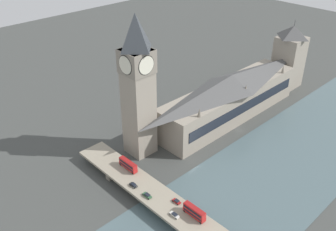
{
  "coord_description": "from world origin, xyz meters",
  "views": [
    {
      "loc": [
        -106.56,
        161.62,
        121.08
      ],
      "look_at": [
        18.76,
        41.28,
        19.0
      ],
      "focal_mm": 40.0,
      "sensor_mm": 36.0,
      "label": 1
    }
  ],
  "objects_px": {
    "victoria_tower": "(289,57)",
    "double_decker_bus_mid": "(128,164)",
    "clock_tower": "(138,84)",
    "car_northbound_tail": "(177,201)",
    "road_bridge": "(196,227)",
    "car_northbound_lead": "(133,185)",
    "parliament_hall": "(230,97)",
    "car_southbound_lead": "(147,195)",
    "double_decker_bus_lead": "(194,212)",
    "car_northbound_mid": "(174,215)"
  },
  "relations": [
    {
      "from": "clock_tower",
      "to": "double_decker_bus_lead",
      "type": "relative_size",
      "value": 6.98
    },
    {
      "from": "road_bridge",
      "to": "car_northbound_mid",
      "type": "height_order",
      "value": "car_northbound_mid"
    },
    {
      "from": "road_bridge",
      "to": "car_northbound_lead",
      "type": "bearing_deg",
      "value": 5.55
    },
    {
      "from": "car_northbound_mid",
      "to": "clock_tower",
      "type": "bearing_deg",
      "value": -25.75
    },
    {
      "from": "road_bridge",
      "to": "double_decker_bus_mid",
      "type": "bearing_deg",
      "value": -3.42
    },
    {
      "from": "double_decker_bus_mid",
      "to": "car_northbound_lead",
      "type": "distance_m",
      "value": 13.5
    },
    {
      "from": "clock_tower",
      "to": "victoria_tower",
      "type": "relative_size",
      "value": 1.56
    },
    {
      "from": "car_northbound_lead",
      "to": "car_southbound_lead",
      "type": "xyz_separation_m",
      "value": [
        -9.62,
        -0.04,
        -0.01
      ]
    },
    {
      "from": "clock_tower",
      "to": "victoria_tower",
      "type": "distance_m",
      "value": 132.28
    },
    {
      "from": "parliament_hall",
      "to": "car_northbound_mid",
      "type": "distance_m",
      "value": 98.33
    },
    {
      "from": "victoria_tower",
      "to": "car_northbound_lead",
      "type": "distance_m",
      "value": 157.42
    },
    {
      "from": "car_northbound_lead",
      "to": "car_northbound_mid",
      "type": "relative_size",
      "value": 0.89
    },
    {
      "from": "double_decker_bus_mid",
      "to": "victoria_tower",
      "type": "bearing_deg",
      "value": -88.87
    },
    {
      "from": "road_bridge",
      "to": "double_decker_bus_lead",
      "type": "bearing_deg",
      "value": -35.64
    },
    {
      "from": "double_decker_bus_mid",
      "to": "clock_tower",
      "type": "bearing_deg",
      "value": -54.99
    },
    {
      "from": "car_northbound_lead",
      "to": "car_northbound_mid",
      "type": "bearing_deg",
      "value": -178.92
    },
    {
      "from": "clock_tower",
      "to": "victoria_tower",
      "type": "bearing_deg",
      "value": -94.52
    },
    {
      "from": "parliament_hall",
      "to": "victoria_tower",
      "type": "relative_size",
      "value": 2.2
    },
    {
      "from": "victoria_tower",
      "to": "double_decker_bus_mid",
      "type": "distance_m",
      "value": 150.22
    },
    {
      "from": "parliament_hall",
      "to": "clock_tower",
      "type": "xyz_separation_m",
      "value": [
        10.37,
        64.17,
        26.44
      ]
    },
    {
      "from": "car_northbound_lead",
      "to": "double_decker_bus_lead",
      "type": "bearing_deg",
      "value": -168.75
    },
    {
      "from": "victoria_tower",
      "to": "double_decker_bus_mid",
      "type": "height_order",
      "value": "victoria_tower"
    },
    {
      "from": "victoria_tower",
      "to": "double_decker_bus_lead",
      "type": "relative_size",
      "value": 4.46
    },
    {
      "from": "clock_tower",
      "to": "car_northbound_tail",
      "type": "bearing_deg",
      "value": 158.3
    },
    {
      "from": "double_decker_bus_lead",
      "to": "car_northbound_tail",
      "type": "height_order",
      "value": "double_decker_bus_lead"
    },
    {
      "from": "double_decker_bus_mid",
      "to": "car_northbound_mid",
      "type": "relative_size",
      "value": 2.49
    },
    {
      "from": "double_decker_bus_mid",
      "to": "car_southbound_lead",
      "type": "xyz_separation_m",
      "value": [
        -21.37,
        6.35,
        -1.85
      ]
    },
    {
      "from": "double_decker_bus_lead",
      "to": "car_southbound_lead",
      "type": "relative_size",
      "value": 2.36
    },
    {
      "from": "double_decker_bus_mid",
      "to": "car_southbound_lead",
      "type": "distance_m",
      "value": 22.37
    },
    {
      "from": "double_decker_bus_lead",
      "to": "car_northbound_tail",
      "type": "relative_size",
      "value": 2.72
    },
    {
      "from": "car_northbound_tail",
      "to": "car_southbound_lead",
      "type": "bearing_deg",
      "value": 30.23
    },
    {
      "from": "double_decker_bus_mid",
      "to": "car_northbound_lead",
      "type": "xyz_separation_m",
      "value": [
        -11.75,
        6.39,
        -1.85
      ]
    },
    {
      "from": "double_decker_bus_mid",
      "to": "car_northbound_tail",
      "type": "bearing_deg",
      "value": -179.17
    },
    {
      "from": "parliament_hall",
      "to": "road_bridge",
      "type": "bearing_deg",
      "value": 120.61
    },
    {
      "from": "car_southbound_lead",
      "to": "parliament_hall",
      "type": "bearing_deg",
      "value": -74.83
    },
    {
      "from": "road_bridge",
      "to": "car_southbound_lead",
      "type": "relative_size",
      "value": 33.13
    },
    {
      "from": "double_decker_bus_lead",
      "to": "car_northbound_tail",
      "type": "distance_m",
      "value": 11.04
    },
    {
      "from": "road_bridge",
      "to": "double_decker_bus_lead",
      "type": "xyz_separation_m",
      "value": [
        4.03,
        -2.89,
        3.63
      ]
    },
    {
      "from": "car_southbound_lead",
      "to": "clock_tower",
      "type": "bearing_deg",
      "value": -36.12
    },
    {
      "from": "victoria_tower",
      "to": "car_northbound_lead",
      "type": "height_order",
      "value": "victoria_tower"
    },
    {
      "from": "car_northbound_mid",
      "to": "car_southbound_lead",
      "type": "bearing_deg",
      "value": 1.56
    },
    {
      "from": "road_bridge",
      "to": "car_northbound_tail",
      "type": "bearing_deg",
      "value": -12.68
    },
    {
      "from": "car_northbound_tail",
      "to": "road_bridge",
      "type": "bearing_deg",
      "value": 167.32
    },
    {
      "from": "parliament_hall",
      "to": "car_northbound_mid",
      "type": "xyz_separation_m",
      "value": [
        -41.06,
        88.98,
        -8.16
      ]
    },
    {
      "from": "car_northbound_lead",
      "to": "road_bridge",
      "type": "bearing_deg",
      "value": -174.45
    },
    {
      "from": "victoria_tower",
      "to": "road_bridge",
      "type": "height_order",
      "value": "victoria_tower"
    },
    {
      "from": "road_bridge",
      "to": "car_northbound_mid",
      "type": "xyz_separation_m",
      "value": [
        9.8,
        3.02,
        1.7
      ]
    },
    {
      "from": "car_northbound_tail",
      "to": "car_southbound_lead",
      "type": "distance_m",
      "value": 13.56
    },
    {
      "from": "road_bridge",
      "to": "car_southbound_lead",
      "type": "distance_m",
      "value": 26.88
    },
    {
      "from": "car_northbound_mid",
      "to": "car_southbound_lead",
      "type": "height_order",
      "value": "car_southbound_lead"
    }
  ]
}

